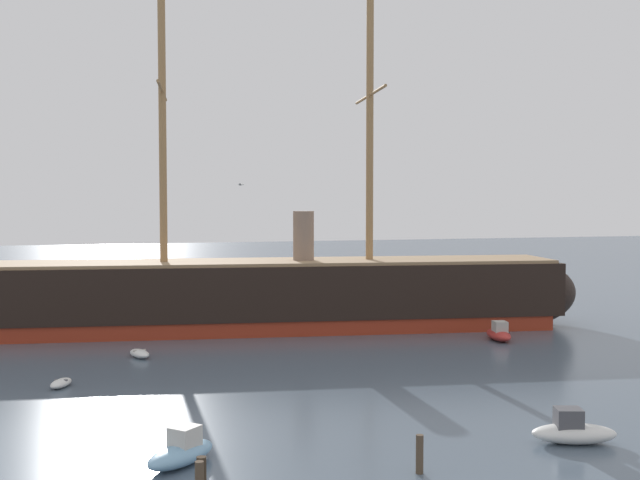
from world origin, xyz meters
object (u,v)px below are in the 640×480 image
Objects in this scene: dinghy_mid_left at (61,383)px; seagull_in_flight at (241,185)px; motorboat_foreground_right at (573,431)px; mooring_piling_right_pair at (201,477)px; mooring_piling_left_pair at (420,454)px; motorboat_foreground_left at (181,452)px; motorboat_alongside_stern at (499,333)px; motorboat_far_right at (507,307)px; tall_ship at (269,294)px; dinghy_alongside_bow at (140,353)px.

seagull_in_flight reaches higher than dinghy_mid_left.
motorboat_foreground_right is 20.21m from mooring_piling_right_pair.
mooring_piling_left_pair is 1.57× the size of seagull_in_flight.
mooring_piling_left_pair is (10.78, -4.32, 0.28)m from motorboat_foreground_left.
mooring_piling_right_pair is (0.41, -4.59, 0.26)m from motorboat_foreground_left.
motorboat_far_right is (8.91, 14.79, 0.07)m from motorboat_alongside_stern.
seagull_in_flight reaches higher than motorboat_alongside_stern.
tall_ship is 15.61× the size of motorboat_foreground_left.
seagull_in_flight is (12.03, -3.36, 13.69)m from dinghy_mid_left.
motorboat_foreground_right is 1.07× the size of motorboat_alongside_stern.
motorboat_foreground_left is 2.38× the size of mooring_piling_left_pair.
mooring_piling_left_pair reaches higher than motorboat_foreground_left.
motorboat_alongside_stern is 0.87× the size of motorboat_far_right.
mooring_piling_left_pair is (-20.70, -30.74, 0.30)m from motorboat_alongside_stern.
dinghy_mid_left is 23.90m from mooring_piling_right_pair.
motorboat_foreground_left is 20.60m from motorboat_foreground_right.
dinghy_alongside_bow is at bearing 178.49° from motorboat_alongside_stern.
motorboat_alongside_stern is 31.28m from seagull_in_flight.
motorboat_foreground_right is 36.28m from dinghy_alongside_bow.
mooring_piling_left_pair is (-9.70, -2.10, 0.27)m from motorboat_foreground_right.
dinghy_mid_left is at bearing 127.23° from mooring_piling_left_pair.
mooring_piling_left_pair reaches higher than mooring_piling_right_pair.
motorboat_foreground_left is at bearing -108.15° from tall_ship.
motorboat_foreground_left is 57.71m from motorboat_far_right.
tall_ship reaches higher than dinghy_mid_left.
tall_ship is at bearing 71.85° from motorboat_foreground_left.
motorboat_alongside_stern is at bearing -1.51° from dinghy_alongside_bow.
dinghy_alongside_bow is at bearing 57.32° from dinghy_mid_left.
motorboat_foreground_left is 11.62m from mooring_piling_left_pair.
tall_ship is at bearing 45.81° from dinghy_mid_left.
motorboat_alongside_stern is at bearing -30.13° from tall_ship.
dinghy_alongside_bow is 2.56× the size of seagull_in_flight.
tall_ship is at bearing 101.61° from motorboat_foreground_right.
motorboat_foreground_right is at bearing -6.18° from motorboat_foreground_left.
motorboat_foreground_right is at bearing -111.02° from motorboat_alongside_stern.
tall_ship is at bearing 74.23° from mooring_piling_right_pair.
mooring_piling_right_pair is 1.53× the size of seagull_in_flight.
dinghy_mid_left is 1.46× the size of mooring_piling_right_pair.
motorboat_foreground_right reaches higher than dinghy_mid_left.
motorboat_far_right reaches higher than mooring_piling_right_pair.
mooring_piling_left_pair is at bearing -123.97° from motorboat_alongside_stern.
motorboat_foreground_right is at bearing 6.75° from mooring_piling_right_pair.
mooring_piling_right_pair reaches higher than dinghy_mid_left.
motorboat_foreground_left is 0.86× the size of motorboat_far_right.
dinghy_mid_left is at bearing 109.30° from motorboat_foreground_left.
motorboat_foreground_right is 1.83× the size of dinghy_mid_left.
motorboat_far_right is at bearing 65.37° from motorboat_foreground_right.
motorboat_far_right reaches higher than motorboat_foreground_right.
motorboat_foreground_right is 4.09× the size of seagull_in_flight.
seagull_in_flight is at bearing -62.98° from dinghy_alongside_bow.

